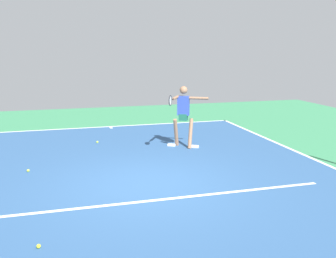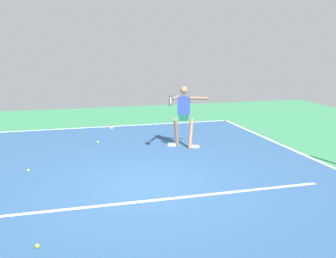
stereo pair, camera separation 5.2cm
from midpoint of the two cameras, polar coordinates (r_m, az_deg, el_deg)
ground_plane at (r=8.47m, az=-3.02°, el=-8.26°), size 23.17×23.17×0.00m
court_surface at (r=8.47m, az=-3.02°, el=-8.25°), size 9.63×13.24×0.00m
court_line_baseline_near at (r=14.74m, az=-8.44°, el=0.38°), size 9.63×0.10×0.01m
court_line_sideline_left at (r=10.50m, az=23.42°, el=-5.23°), size 0.10×13.24×0.01m
court_line_service at (r=7.62m, az=-1.51°, el=-10.59°), size 7.22×0.10×0.01m
court_line_centre_mark at (r=14.54m, az=-8.35°, el=0.23°), size 0.10×0.30×0.01m
tennis_player at (r=11.32m, az=2.49°, el=2.55°), size 1.36×1.16×1.86m
tennis_ball_far_corner at (r=12.24m, az=-10.38°, el=-1.92°), size 0.07×0.07×0.07m
tennis_ball_centre_court at (r=6.26m, az=-18.79°, el=-16.27°), size 0.07×0.07×0.07m
tennis_ball_by_baseline at (r=9.87m, az=-20.09°, el=-5.85°), size 0.07×0.07×0.07m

